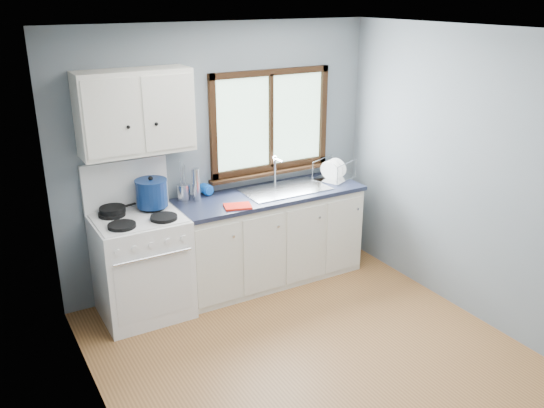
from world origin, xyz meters
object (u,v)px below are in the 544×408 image
gas_range (142,263)px  stockpot (152,193)px  utensil_crock (184,192)px  dish_rack (334,174)px  sink (285,196)px  thermos (196,185)px  base_cabinets (269,241)px  skillet (113,209)px

gas_range → stockpot: gas_range is taller
utensil_crock → dish_rack: utensil_crock is taller
sink → stockpot: 1.33m
sink → dish_rack: 0.63m
utensil_crock → thermos: bearing=-36.4°
base_cabinets → sink: sink is taller
skillet → thermos: thermos is taller
base_cabinets → skillet: size_ratio=5.22×
stockpot → thermos: bearing=4.9°
skillet → dish_rack: 2.27m
gas_range → base_cabinets: (1.31, 0.02, -0.08)m
stockpot → dish_rack: bearing=-1.7°
skillet → stockpot: (0.35, -0.03, 0.10)m
stockpot → dish_rack: 1.93m
sink → thermos: bearing=170.8°
utensil_crock → thermos: 0.14m
gas_range → base_cabinets: bearing=0.8°
gas_range → thermos: bearing=14.6°
sink → base_cabinets: bearing=179.9°
sink → utensil_crock: 1.00m
thermos → base_cabinets: bearing=-11.5°
base_cabinets → skillet: 1.59m
dish_rack → gas_range: bearing=157.4°
skillet → dish_rack: bearing=-14.9°
gas_range → utensil_crock: 0.76m
base_cabinets → skillet: skillet is taller
base_cabinets → sink: bearing=-0.1°
gas_range → base_cabinets: size_ratio=0.74×
skillet → sink: bearing=-17.4°
stockpot → dish_rack: size_ratio=0.68×
gas_range → skillet: bearing=137.9°
skillet → utensil_crock: 0.69m
skillet → stockpot: 0.36m
gas_range → dish_rack: bearing=1.8°
gas_range → stockpot: bearing=34.5°
gas_range → dish_rack: size_ratio=2.73×
gas_range → skillet: 0.54m
utensil_crock → gas_range: bearing=-155.7°
gas_range → skillet: size_ratio=3.83×
base_cabinets → dish_rack: 0.98m
gas_range → sink: size_ratio=1.62×
sink → utensil_crock: bearing=167.6°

